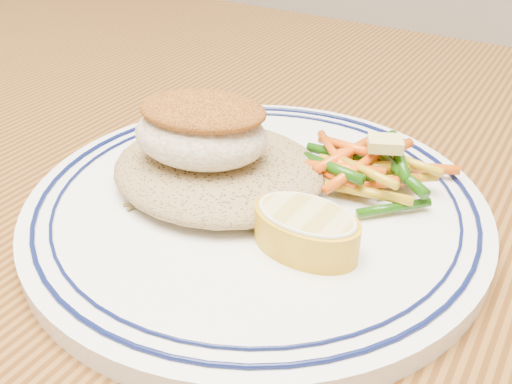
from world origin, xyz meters
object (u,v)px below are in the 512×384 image
object	(u,v)px
fish_fillet	(201,129)
lemon_wedge	(306,229)
rice_pilaf	(218,165)
plate	(256,205)
vegetable_pile	(368,167)
dining_table	(276,316)

from	to	relation	value
fish_fillet	lemon_wedge	xyz separation A→B (m)	(0.09, -0.02, -0.03)
rice_pilaf	plate	bearing A→B (deg)	-5.10
rice_pilaf	vegetable_pile	world-z (taller)	same
vegetable_pile	lemon_wedge	bearing A→B (deg)	-92.26
rice_pilaf	lemon_wedge	xyz separation A→B (m)	(0.08, -0.03, -0.00)
plate	rice_pilaf	bearing A→B (deg)	174.90
fish_fillet	lemon_wedge	size ratio (longest dim) A/B	1.52
dining_table	vegetable_pile	xyz separation A→B (m)	(0.04, 0.04, 0.13)
dining_table	fish_fillet	distance (m)	0.16
fish_fillet	vegetable_pile	bearing A→B (deg)	34.07
fish_fillet	vegetable_pile	xyz separation A→B (m)	(0.09, 0.06, -0.03)
rice_pilaf	vegetable_pile	xyz separation A→B (m)	(0.09, 0.05, -0.00)
dining_table	rice_pilaf	size ratio (longest dim) A/B	10.18
dining_table	lemon_wedge	bearing A→B (deg)	-45.86
rice_pilaf	lemon_wedge	world-z (taller)	rice_pilaf
plate	rice_pilaf	xyz separation A→B (m)	(-0.03, 0.00, 0.02)
dining_table	rice_pilaf	xyz separation A→B (m)	(-0.04, -0.01, 0.13)
plate	vegetable_pile	xyz separation A→B (m)	(0.06, 0.06, 0.02)
dining_table	vegetable_pile	size ratio (longest dim) A/B	14.40
plate	lemon_wedge	distance (m)	0.06
dining_table	lemon_wedge	size ratio (longest dim) A/B	22.51
dining_table	vegetable_pile	world-z (taller)	vegetable_pile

